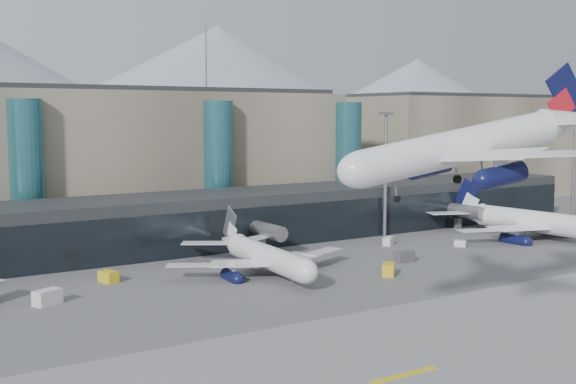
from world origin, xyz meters
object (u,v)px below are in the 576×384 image
object	(u,v)px
lightmast_mid	(386,167)
veh_d	(388,241)
veh_a	(47,297)
veh_b	(108,277)
hero_jet	(484,134)
lightmast_right	(574,161)
jet_parked_mid	(259,248)
veh_h	(388,269)
veh_g	(460,243)
jet_parked_right	(521,214)
veh_c	(404,256)

from	to	relation	value
lightmast_mid	veh_d	bearing A→B (deg)	-125.77
veh_a	veh_b	xyz separation A→B (m)	(10.97, 8.20, -0.15)
veh_b	veh_d	world-z (taller)	veh_b
hero_jet	veh_b	size ratio (longest dim) A/B	11.15
lightmast_right	hero_jet	bearing A→B (deg)	-148.85
jet_parked_mid	veh_b	xyz separation A→B (m)	(-22.65, 5.89, -3.13)
jet_parked_mid	veh_b	bearing A→B (deg)	79.11
jet_parked_mid	veh_h	world-z (taller)	jet_parked_mid
veh_g	jet_parked_mid	bearing A→B (deg)	-124.64
hero_jet	jet_parked_mid	size ratio (longest dim) A/B	1.00
hero_jet	lightmast_right	bearing A→B (deg)	40.99
veh_d	jet_parked_right	bearing A→B (deg)	-47.37
veh_a	veh_g	bearing A→B (deg)	-23.53
veh_b	veh_c	xyz separation A→B (m)	(47.65, -12.18, 0.09)
lightmast_mid	jet_parked_right	world-z (taller)	lightmast_mid
veh_h	veh_g	bearing A→B (deg)	-23.33
jet_parked_mid	veh_a	bearing A→B (deg)	97.62
veh_c	veh_g	world-z (taller)	veh_c
veh_b	veh_g	distance (m)	66.58
jet_parked_mid	veh_h	xyz separation A→B (m)	(15.96, -12.89, -3.04)
lightmast_right	veh_g	bearing A→B (deg)	-168.96
veh_a	lightmast_right	bearing A→B (deg)	-19.71
veh_a	veh_c	xyz separation A→B (m)	(58.63, -3.97, -0.06)
veh_b	veh_d	distance (m)	55.58
jet_parked_right	veh_a	world-z (taller)	jet_parked_right
veh_b	veh_d	xyz separation A→B (m)	(55.56, 1.36, -0.04)
lightmast_right	veh_g	world-z (taller)	lightmast_right
hero_jet	veh_g	xyz separation A→B (m)	(42.93, 44.54, -22.39)
jet_parked_mid	veh_g	size ratio (longest dim) A/B	15.02
jet_parked_mid	hero_jet	bearing A→B (deg)	-175.54
jet_parked_right	veh_h	size ratio (longest dim) A/B	11.52
jet_parked_mid	veh_b	world-z (taller)	jet_parked_mid
veh_d	veh_h	bearing A→B (deg)	-164.00
lightmast_mid	veh_d	distance (m)	17.12
veh_d	veh_g	xyz separation A→B (m)	(10.65, -8.44, -0.17)
jet_parked_right	veh_a	xyz separation A→B (m)	(-95.72, -2.58, -3.80)
hero_jet	veh_a	size ratio (longest dim) A/B	9.20
veh_b	jet_parked_right	bearing A→B (deg)	-111.01
hero_jet	lightmast_mid	bearing A→B (deg)	67.85
jet_parked_mid	veh_g	distance (m)	43.70
veh_a	veh_h	world-z (taller)	veh_a
lightmast_mid	jet_parked_right	size ratio (longest dim) A/B	0.65
jet_parked_right	veh_h	xyz separation A→B (m)	(-46.13, -13.15, -3.86)
hero_jet	veh_c	bearing A→B (deg)	68.11
jet_parked_right	veh_h	bearing A→B (deg)	99.77
lightmast_mid	veh_h	xyz separation A→B (m)	(-23.02, -28.56, -13.48)
jet_parked_mid	lightmast_right	bearing A→B (deg)	-81.39
hero_jet	jet_parked_mid	world-z (taller)	hero_jet
jet_parked_mid	veh_h	bearing A→B (deg)	-125.24
veh_g	veh_a	bearing A→B (deg)	-122.24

